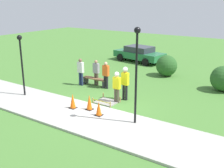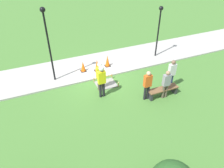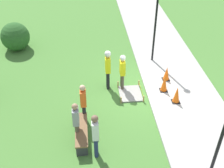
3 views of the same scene
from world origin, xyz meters
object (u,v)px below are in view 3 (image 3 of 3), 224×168
at_px(bystander_in_orange_shirt, 83,101).
at_px(bystander_in_white_shirt, 76,120).
at_px(worker_supervisor, 122,69).
at_px(traffic_cone_sidewalk_edge, 167,74).
at_px(traffic_cone_far_patch, 164,83).
at_px(bystander_in_gray_shirt, 95,133).
at_px(park_bench, 82,132).
at_px(lamppost_near, 157,9).
at_px(traffic_cone_near_patch, 177,95).
at_px(worker_assistant, 108,66).

relative_size(bystander_in_orange_shirt, bystander_in_white_shirt, 1.03).
bearing_deg(worker_supervisor, traffic_cone_sidewalk_edge, -80.20).
bearing_deg(traffic_cone_sidewalk_edge, traffic_cone_far_patch, 158.78).
bearing_deg(bystander_in_gray_shirt, park_bench, 31.40).
bearing_deg(lamppost_near, worker_supervisor, 139.80).
xyz_separation_m(traffic_cone_near_patch, worker_supervisor, (1.28, 2.12, 0.55)).
distance_m(park_bench, bystander_in_white_shirt, 0.61).
bearing_deg(bystander_in_gray_shirt, traffic_cone_far_patch, -44.49).
distance_m(traffic_cone_sidewalk_edge, worker_supervisor, 2.24).
bearing_deg(lamppost_near, bystander_in_white_shirt, 142.92).
distance_m(traffic_cone_near_patch, traffic_cone_sidewalk_edge, 1.65).
bearing_deg(bystander_in_gray_shirt, traffic_cone_near_patch, -55.41).
distance_m(worker_supervisor, bystander_in_gray_shirt, 3.93).
bearing_deg(worker_assistant, park_bench, 158.07).
bearing_deg(bystander_in_orange_shirt, worker_assistant, -27.83).
xyz_separation_m(bystander_in_orange_shirt, bystander_in_gray_shirt, (-1.74, -0.36, 0.04)).
bearing_deg(traffic_cone_near_patch, worker_assistant, 62.72).
bearing_deg(traffic_cone_far_patch, worker_assistant, 76.24).
bearing_deg(traffic_cone_sidewalk_edge, worker_assistant, 94.72).
bearing_deg(worker_assistant, traffic_cone_far_patch, -103.76).
xyz_separation_m(traffic_cone_far_patch, bystander_in_gray_shirt, (-3.23, 3.17, 0.52)).
relative_size(worker_assistant, lamppost_near, 0.45).
height_order(traffic_cone_sidewalk_edge, worker_supervisor, worker_supervisor).
height_order(traffic_cone_near_patch, bystander_in_gray_shirt, bystander_in_gray_shirt).
bearing_deg(traffic_cone_far_patch, park_bench, 123.71).
height_order(worker_supervisor, lamppost_near, lamppost_near).
relative_size(traffic_cone_far_patch, traffic_cone_sidewalk_edge, 1.16).
xyz_separation_m(bystander_in_white_shirt, lamppost_near, (5.12, -3.87, 1.92)).
bearing_deg(worker_assistant, traffic_cone_near_patch, -117.28).
relative_size(worker_supervisor, bystander_in_gray_shirt, 0.98).
height_order(park_bench, bystander_in_orange_shirt, bystander_in_orange_shirt).
distance_m(traffic_cone_near_patch, bystander_in_orange_shirt, 3.94).
bearing_deg(park_bench, lamppost_near, -36.06).
xyz_separation_m(traffic_cone_far_patch, traffic_cone_sidewalk_edge, (0.82, -0.32, -0.06)).
bearing_deg(traffic_cone_sidewalk_edge, lamppost_near, 8.04).
bearing_deg(park_bench, bystander_in_gray_shirt, -148.60).
relative_size(traffic_cone_sidewalk_edge, bystander_in_gray_shirt, 0.38).
height_order(traffic_cone_far_patch, bystander_in_white_shirt, bystander_in_white_shirt).
bearing_deg(traffic_cone_near_patch, bystander_in_white_shirt, 111.55).
height_order(worker_supervisor, bystander_in_white_shirt, worker_supervisor).
distance_m(traffic_cone_near_patch, worker_supervisor, 2.54).
xyz_separation_m(traffic_cone_sidewalk_edge, bystander_in_orange_shirt, (-2.32, 3.86, 0.53)).
bearing_deg(lamppost_near, worker_assistant, 129.67).
xyz_separation_m(traffic_cone_sidewalk_edge, worker_supervisor, (-0.37, 2.13, 0.59)).
bearing_deg(park_bench, bystander_in_white_shirt, 95.11).
height_order(worker_supervisor, bystander_in_orange_shirt, worker_supervisor).
height_order(bystander_in_gray_shirt, lamppost_near, lamppost_near).
bearing_deg(bystander_in_orange_shirt, traffic_cone_far_patch, -67.13).
distance_m(traffic_cone_near_patch, bystander_in_gray_shirt, 4.27).
height_order(traffic_cone_far_patch, park_bench, traffic_cone_far_patch).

